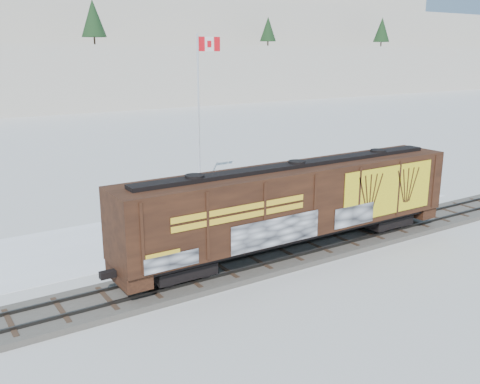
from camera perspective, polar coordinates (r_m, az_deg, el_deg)
ground at (r=27.96m, az=1.81°, el=-7.85°), size 500.00×500.00×0.00m
rail_track at (r=27.90m, az=1.82°, el=-7.57°), size 50.00×3.40×0.43m
parking_strip at (r=33.98m, az=-5.43°, el=-3.72°), size 40.00×8.00×0.03m
hopper_railcar at (r=28.36m, az=5.98°, el=-1.04°), size 20.03×3.06×4.73m
flagpole at (r=39.28m, az=-4.23°, el=5.50°), size 2.30×0.90×11.96m
car_silver at (r=33.95m, az=-7.71°, el=-2.52°), size 4.36×2.22×1.42m
car_white at (r=35.56m, az=0.01°, el=-1.40°), size 5.27×3.60×1.64m
car_dark at (r=37.87m, az=9.68°, el=-0.67°), size 5.38×2.19×1.56m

